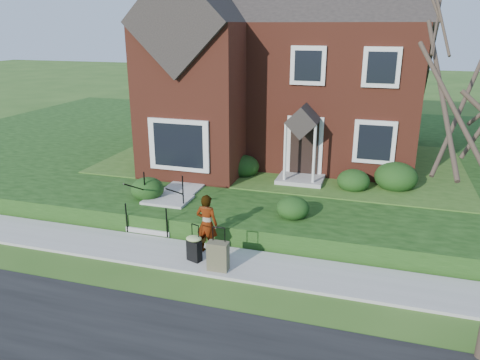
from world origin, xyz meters
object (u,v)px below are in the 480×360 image
at_px(suitcase_olive, 218,256).
at_px(woman, 207,224).
at_px(front_steps, 162,210).
at_px(suitcase_black, 194,247).

bearing_deg(suitcase_olive, woman, 124.30).
height_order(front_steps, woman, woman).
xyz_separation_m(suitcase_black, suitcase_olive, (0.75, -0.27, -0.01)).
bearing_deg(front_steps, woman, -35.86).
relative_size(front_steps, woman, 1.23).
bearing_deg(suitcase_olive, suitcase_black, 158.25).
bearing_deg(suitcase_olive, front_steps, 137.24).
relative_size(front_steps, suitcase_black, 2.02).
height_order(woman, suitcase_black, woman).
distance_m(front_steps, woman, 2.60).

